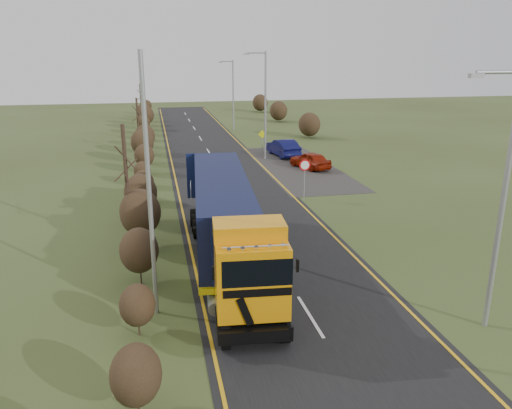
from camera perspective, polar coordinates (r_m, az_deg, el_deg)
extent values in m
plane|color=#35411B|center=(21.99, 2.99, -7.62)|extent=(160.00, 160.00, 0.00)
cube|color=black|center=(31.14, -1.66, -0.10)|extent=(8.00, 120.00, 0.02)
cube|color=#2C2927|center=(42.02, 4.69, 4.35)|extent=(6.00, 18.00, 0.02)
cube|color=gold|center=(30.73, -8.46, -0.47)|extent=(0.12, 116.00, 0.01)
cube|color=gold|center=(31.96, 4.89, 0.33)|extent=(0.12, 116.00, 0.01)
cube|color=silver|center=(18.56, 6.19, -12.54)|extent=(0.12, 3.00, 0.01)
cube|color=silver|center=(25.56, 0.73, -3.92)|extent=(0.12, 3.00, 0.01)
cube|color=silver|center=(33.02, -2.27, 0.93)|extent=(0.12, 3.00, 0.01)
cube|color=silver|center=(40.69, -4.15, 3.97)|extent=(0.12, 3.00, 0.01)
cube|color=silver|center=(48.46, -5.44, 6.04)|extent=(0.12, 3.00, 0.01)
cube|color=silver|center=(56.30, -6.38, 7.54)|extent=(0.12, 3.00, 0.01)
cube|color=silver|center=(64.18, -7.09, 8.66)|extent=(0.12, 3.00, 0.01)
cube|color=silver|center=(72.08, -7.65, 9.54)|extent=(0.12, 3.00, 0.01)
cube|color=silver|center=(80.01, -8.10, 10.25)|extent=(0.12, 3.00, 0.01)
ellipsoid|color=black|center=(13.81, -13.57, -18.35)|extent=(1.34, 1.74, 1.54)
ellipsoid|color=black|center=(17.30, -13.40, -11.09)|extent=(1.21, 1.57, 1.39)
ellipsoid|color=black|center=(20.79, -13.22, -5.10)|extent=(1.58, 2.06, 1.82)
ellipsoid|color=black|center=(24.44, -13.09, -0.87)|extent=(1.96, 2.55, 2.25)
ellipsoid|color=black|center=(28.32, -13.06, 1.32)|extent=(1.83, 2.38, 2.10)
ellipsoid|color=black|center=(32.29, -12.78, 2.45)|extent=(1.37, 1.78, 1.57)
ellipsoid|color=black|center=(36.22, -12.88, 3.75)|extent=(1.20, 1.56, 1.38)
ellipsoid|color=black|center=(40.07, -12.66, 5.49)|extent=(1.55, 2.02, 1.78)
ellipsoid|color=black|center=(43.94, -12.87, 6.95)|extent=(1.95, 2.53, 2.24)
ellipsoid|color=black|center=(47.90, -12.58, 7.66)|extent=(1.85, 2.41, 2.13)
ellipsoid|color=black|center=(51.92, -12.78, 7.86)|extent=(1.40, 1.81, 1.61)
ellipsoid|color=black|center=(55.90, -12.47, 8.31)|extent=(1.19, 1.55, 1.37)
ellipsoid|color=black|center=(59.82, -12.74, 9.13)|extent=(1.52, 1.97, 1.75)
ellipsoid|color=black|center=(63.74, -12.46, 9.96)|extent=(1.93, 2.51, 2.22)
ellipsoid|color=black|center=(67.73, -12.73, 10.29)|extent=(1.88, 2.44, 2.16)
ellipsoid|color=black|center=(71.74, -12.40, 10.32)|extent=(1.43, 1.85, 1.64)
ellipsoid|color=black|center=(75.75, -12.67, 10.47)|extent=(1.19, 1.55, 1.37)
ellipsoid|color=black|center=(79.70, -12.38, 10.99)|extent=(1.49, 1.93, 1.71)
cylinder|color=#34241A|center=(24.14, -14.50, 1.74)|extent=(0.18, 0.18, 6.05)
cylinder|color=#34241A|center=(49.77, -13.33, 8.87)|extent=(0.18, 0.18, 5.06)
cylinder|color=#34241A|center=(71.63, -13.02, 11.27)|extent=(0.18, 0.18, 5.15)
cube|color=black|center=(17.86, -1.08, -11.40)|extent=(2.58, 4.45, 0.42)
cube|color=orange|center=(16.44, -0.56, -8.04)|extent=(2.49, 2.23, 2.42)
cube|color=black|center=(16.39, 0.14, -14.79)|extent=(2.33, 0.30, 0.51)
cube|color=black|center=(15.81, -1.23, -12.17)|extent=(0.56, 0.07, 1.00)
cube|color=black|center=(15.95, 1.59, -11.89)|extent=(0.56, 0.07, 1.00)
cube|color=black|center=(15.33, 0.17, -7.86)|extent=(2.19, 0.24, 0.88)
cube|color=black|center=(15.59, 0.19, -10.08)|extent=(2.14, 0.21, 0.26)
cube|color=orange|center=(16.17, -0.80, -2.84)|extent=(2.43, 1.49, 0.52)
cylinder|color=silver|center=(15.21, 0.00, -4.82)|extent=(2.05, 0.23, 0.06)
cube|color=black|center=(15.31, -4.93, -7.77)|extent=(0.09, 0.13, 0.42)
cube|color=black|center=(15.80, 4.77, -6.95)|extent=(0.09, 0.13, 0.42)
cylinder|color=gray|center=(18.03, -4.72, -11.01)|extent=(0.62, 1.25, 0.52)
cylinder|color=gray|center=(18.36, 2.04, -10.40)|extent=(0.62, 1.25, 0.52)
cube|color=#D5C50F|center=(23.12, -3.89, -3.30)|extent=(3.29, 11.88, 0.22)
cube|color=black|center=(22.68, -3.96, 0.00)|extent=(3.24, 11.51, 2.56)
cube|color=#0E173E|center=(28.14, -5.57, 3.31)|extent=(2.31, 0.25, 2.56)
cube|color=#0E173E|center=(17.37, -1.33, -5.37)|extent=(2.31, 0.25, 2.56)
cube|color=black|center=(26.61, -4.93, -1.81)|extent=(2.41, 3.52, 0.33)
cube|color=#D5C50F|center=(22.38, -6.41, -5.82)|extent=(0.47, 5.11, 0.42)
cube|color=#D5C50F|center=(22.67, -0.67, -5.41)|extent=(0.47, 5.11, 0.42)
cylinder|color=black|center=(16.54, -3.53, -14.62)|extent=(0.38, 0.99, 0.97)
cylinder|color=black|center=(16.87, 3.26, -13.92)|extent=(0.38, 0.99, 0.97)
cylinder|color=black|center=(18.54, -4.60, -10.91)|extent=(0.38, 0.99, 0.97)
cylinder|color=black|center=(18.84, 1.41, -10.38)|extent=(0.38, 0.99, 0.97)
cylinder|color=black|center=(25.78, -6.85, -2.78)|extent=(0.38, 0.99, 0.97)
cylinder|color=black|center=(25.99, -2.56, -2.51)|extent=(0.38, 0.99, 0.97)
cylinder|color=black|center=(26.65, -7.03, -2.12)|extent=(0.38, 0.99, 0.97)
cylinder|color=black|center=(26.86, -2.88, -1.86)|extent=(0.38, 0.99, 0.97)
cylinder|color=black|center=(27.53, -7.20, -1.50)|extent=(0.38, 0.99, 0.97)
cylinder|color=black|center=(27.74, -3.18, -1.25)|extent=(0.38, 0.99, 0.97)
imported|color=maroon|center=(41.32, 6.20, 5.05)|extent=(2.94, 4.36, 1.38)
imported|color=#0A0C3B|center=(46.15, 3.12, 6.50)|extent=(2.25, 4.94, 1.57)
cylinder|color=gray|center=(18.04, 26.33, -0.18)|extent=(0.18, 0.18, 8.73)
cylinder|color=gray|center=(16.93, 26.09, 13.44)|extent=(1.55, 0.12, 0.12)
cube|color=gray|center=(16.48, 23.85, 13.32)|extent=(0.44, 0.17, 0.14)
cylinder|color=gray|center=(44.29, 1.08, 11.13)|extent=(0.18, 0.18, 9.30)
cylinder|color=gray|center=(43.89, 0.02, 16.96)|extent=(1.65, 0.12, 0.12)
cube|color=gray|center=(43.73, -1.09, 16.82)|extent=(0.46, 0.19, 0.14)
cylinder|color=gray|center=(61.46, -2.62, 12.28)|extent=(0.18, 0.18, 8.31)
cylinder|color=gray|center=(61.15, -3.38, 16.02)|extent=(1.48, 0.12, 0.12)
cube|color=gray|center=(61.05, -4.10, 15.92)|extent=(0.42, 0.17, 0.13)
cylinder|color=gray|center=(17.34, -12.11, 1.50)|extent=(0.16, 0.16, 9.25)
cylinder|color=gray|center=(32.28, 5.53, 2.53)|extent=(0.08, 0.08, 2.29)
cylinder|color=red|center=(31.99, 5.60, 4.50)|extent=(0.73, 0.04, 0.73)
cylinder|color=white|center=(31.97, 5.61, 4.50)|extent=(0.55, 0.02, 0.55)
cylinder|color=gray|center=(48.34, 0.70, 7.00)|extent=(0.08, 0.08, 1.57)
cube|color=#D2D00B|center=(48.15, 0.72, 8.04)|extent=(0.79, 0.04, 0.79)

